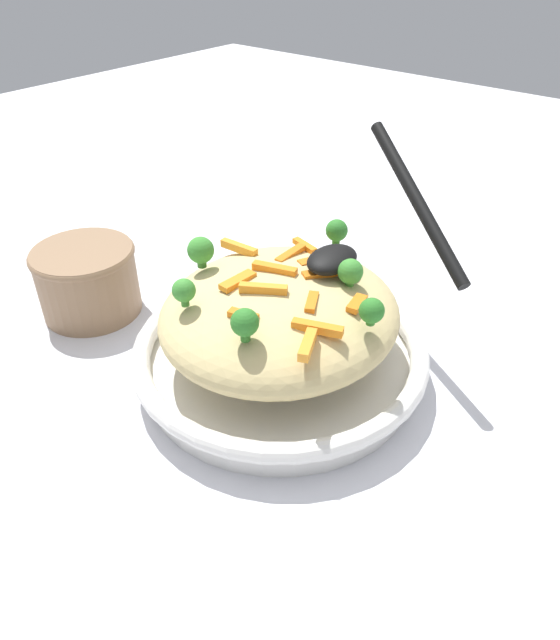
# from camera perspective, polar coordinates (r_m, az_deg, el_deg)

# --- Properties ---
(ground_plane) EXTENTS (2.40, 2.40, 0.00)m
(ground_plane) POSITION_cam_1_polar(r_m,az_deg,el_deg) (0.58, 0.00, -5.19)
(ground_plane) COLOR silver
(serving_bowl) EXTENTS (0.28, 0.28, 0.04)m
(serving_bowl) POSITION_cam_1_polar(r_m,az_deg,el_deg) (0.57, 0.00, -3.48)
(serving_bowl) COLOR white
(serving_bowl) RESTS_ON ground_plane
(pasta_mound) EXTENTS (0.23, 0.22, 0.07)m
(pasta_mound) POSITION_cam_1_polar(r_m,az_deg,el_deg) (0.54, 0.00, 0.66)
(pasta_mound) COLOR #D1BA7A
(pasta_mound) RESTS_ON serving_bowl
(carrot_piece_0) EXTENTS (0.03, 0.01, 0.01)m
(carrot_piece_0) POSITION_cam_1_polar(r_m,az_deg,el_deg) (0.50, 7.52, 1.61)
(carrot_piece_0) COLOR orange
(carrot_piece_0) RESTS_ON pasta_mound
(carrot_piece_1) EXTENTS (0.01, 0.03, 0.01)m
(carrot_piece_1) POSITION_cam_1_polar(r_m,az_deg,el_deg) (0.58, 2.43, 7.28)
(carrot_piece_1) COLOR orange
(carrot_piece_1) RESTS_ON pasta_mound
(carrot_piece_2) EXTENTS (0.03, 0.04, 0.01)m
(carrot_piece_2) POSITION_cam_1_polar(r_m,az_deg,el_deg) (0.50, -1.65, 3.06)
(carrot_piece_2) COLOR orange
(carrot_piece_2) RESTS_ON pasta_mound
(carrot_piece_3) EXTENTS (0.02, 0.04, 0.01)m
(carrot_piece_3) POSITION_cam_1_polar(r_m,az_deg,el_deg) (0.53, -0.53, 5.00)
(carrot_piece_3) COLOR orange
(carrot_piece_3) RESTS_ON pasta_mound
(carrot_piece_4) EXTENTS (0.04, 0.03, 0.01)m
(carrot_piece_4) POSITION_cam_1_polar(r_m,az_deg,el_deg) (0.53, 4.25, 4.60)
(carrot_piece_4) COLOR orange
(carrot_piece_4) RESTS_ON pasta_mound
(carrot_piece_5) EXTENTS (0.04, 0.02, 0.01)m
(carrot_piece_5) POSITION_cam_1_polar(r_m,az_deg,el_deg) (0.55, 3.80, 5.72)
(carrot_piece_5) COLOR orange
(carrot_piece_5) RESTS_ON pasta_mound
(carrot_piece_6) EXTENTS (0.04, 0.02, 0.01)m
(carrot_piece_6) POSITION_cam_1_polar(r_m,az_deg,el_deg) (0.45, 2.72, -2.43)
(carrot_piece_6) COLOR orange
(carrot_piece_6) RESTS_ON pasta_mound
(carrot_piece_7) EXTENTS (0.03, 0.02, 0.01)m
(carrot_piece_7) POSITION_cam_1_polar(r_m,az_deg,el_deg) (0.49, 3.12, 1.73)
(carrot_piece_7) COLOR orange
(carrot_piece_7) RESTS_ON pasta_mound
(carrot_piece_8) EXTENTS (0.04, 0.01, 0.01)m
(carrot_piece_8) POSITION_cam_1_polar(r_m,az_deg,el_deg) (0.52, -4.15, 3.84)
(carrot_piece_8) COLOR orange
(carrot_piece_8) RESTS_ON pasta_mound
(carrot_piece_9) EXTENTS (0.04, 0.01, 0.01)m
(carrot_piece_9) POSITION_cam_1_polar(r_m,az_deg,el_deg) (0.57, 1.03, 6.47)
(carrot_piece_9) COLOR orange
(carrot_piece_9) RESTS_ON pasta_mound
(carrot_piece_10) EXTENTS (0.01, 0.04, 0.01)m
(carrot_piece_10) POSITION_cam_1_polar(r_m,az_deg,el_deg) (0.58, -4.03, 7.07)
(carrot_piece_10) COLOR orange
(carrot_piece_10) RESTS_ON pasta_mound
(carrot_piece_11) EXTENTS (0.01, 0.03, 0.01)m
(carrot_piece_11) POSITION_cam_1_polar(r_m,az_deg,el_deg) (0.48, -3.62, 0.38)
(carrot_piece_11) COLOR orange
(carrot_piece_11) RESTS_ON pasta_mound
(carrot_piece_12) EXTENTS (0.02, 0.04, 0.01)m
(carrot_piece_12) POSITION_cam_1_polar(r_m,az_deg,el_deg) (0.47, 3.68, -0.77)
(carrot_piece_12) COLOR orange
(carrot_piece_12) RESTS_ON pasta_mound
(broccoli_floret_0) EXTENTS (0.02, 0.02, 0.03)m
(broccoli_floret_0) POSITION_cam_1_polar(r_m,az_deg,el_deg) (0.50, -9.39, 2.83)
(broccoli_floret_0) COLOR #377928
(broccoli_floret_0) RESTS_ON pasta_mound
(broccoli_floret_1) EXTENTS (0.02, 0.02, 0.02)m
(broccoli_floret_1) POSITION_cam_1_polar(r_m,az_deg,el_deg) (0.47, 8.96, 0.88)
(broccoli_floret_1) COLOR #296820
(broccoli_floret_1) RESTS_ON pasta_mound
(broccoli_floret_2) EXTENTS (0.03, 0.03, 0.03)m
(broccoli_floret_2) POSITION_cam_1_polar(r_m,az_deg,el_deg) (0.55, -7.77, 6.74)
(broccoli_floret_2) COLOR #377928
(broccoli_floret_2) RESTS_ON pasta_mound
(broccoli_floret_3) EXTENTS (0.02, 0.02, 0.03)m
(broccoli_floret_3) POSITION_cam_1_polar(r_m,az_deg,el_deg) (0.45, -3.46, -0.30)
(broccoli_floret_3) COLOR #296820
(broccoli_floret_3) RESTS_ON pasta_mound
(broccoli_floret_4) EXTENTS (0.02, 0.02, 0.03)m
(broccoli_floret_4) POSITION_cam_1_polar(r_m,az_deg,el_deg) (0.58, 5.57, 8.67)
(broccoli_floret_4) COLOR #296820
(broccoli_floret_4) RESTS_ON pasta_mound
(broccoli_floret_5) EXTENTS (0.02, 0.02, 0.03)m
(broccoli_floret_5) POSITION_cam_1_polar(r_m,az_deg,el_deg) (0.52, 6.90, 4.70)
(broccoli_floret_5) COLOR #377928
(broccoli_floret_5) RESTS_ON pasta_mound
(serving_spoon) EXTENTS (0.15, 0.16, 0.10)m
(serving_spoon) POSITION_cam_1_polar(r_m,az_deg,el_deg) (0.54, 8.45, 8.15)
(serving_spoon) COLOR black
(serving_spoon) RESTS_ON pasta_mound
(companion_bowl) EXTENTS (0.11, 0.11, 0.08)m
(companion_bowl) POSITION_cam_1_polar(r_m,az_deg,el_deg) (0.68, -18.35, 3.92)
(companion_bowl) COLOR #8C6B4C
(companion_bowl) RESTS_ON ground_plane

